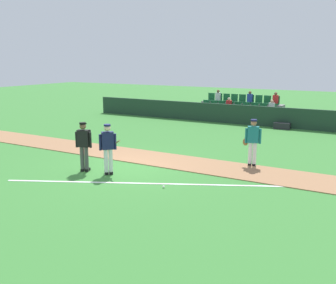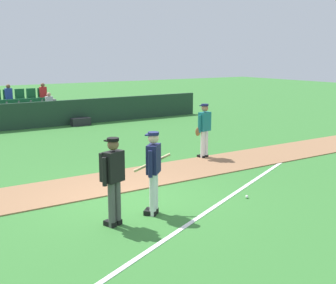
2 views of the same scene
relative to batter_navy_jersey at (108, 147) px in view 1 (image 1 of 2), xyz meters
The scene contains 10 objects.
ground_plane 1.32m from the batter_navy_jersey, 91.98° to the left, with size 80.00×80.00×0.00m, color #387A33.
infield_dirt_path 2.76m from the batter_navy_jersey, 90.69° to the left, with size 28.00×1.98×0.03m, color #9E704C.
foul_line_chalk 3.15m from the batter_navy_jersey, ahead, with size 12.00×0.10×0.01m, color white.
dugout_fence 12.29m from the batter_navy_jersey, 90.14° to the left, with size 20.00×0.16×1.18m, color #1E3828.
stadium_bleachers 13.74m from the batter_navy_jersey, 90.07° to the left, with size 5.55×2.10×1.90m.
batter_navy_jersey is the anchor object (origin of this frame).
umpire_home_plate 0.98m from the batter_navy_jersey, behind, with size 0.56×0.41×1.76m.
runner_teal_jersey 5.26m from the batter_navy_jersey, 40.88° to the left, with size 0.67×0.37×1.76m.
baseball 2.56m from the batter_navy_jersey, ahead, with size 0.07×0.07×0.07m, color white.
equipment_bag 12.28m from the batter_navy_jersey, 74.99° to the left, with size 0.90×0.36×0.36m, color #232328.
Camera 1 is at (7.98, -10.90, 3.89)m, focal length 40.68 mm.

